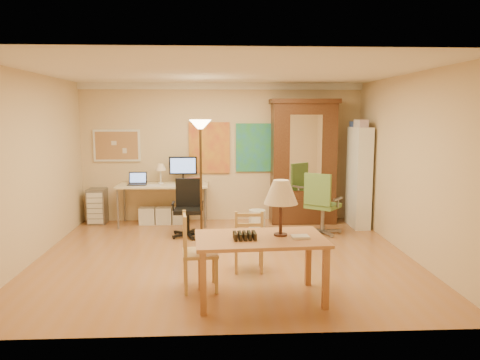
{
  "coord_description": "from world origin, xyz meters",
  "views": [
    {
      "loc": [
        -0.11,
        -6.74,
        2.1
      ],
      "look_at": [
        0.24,
        0.3,
        1.11
      ],
      "focal_mm": 35.0,
      "sensor_mm": 36.0,
      "label": 1
    }
  ],
  "objects_px": {
    "office_chair_black": "(188,221)",
    "office_chair_green": "(322,218)",
    "armoire": "(303,169)",
    "computer_desk": "(165,200)",
    "dining_table": "(268,225)",
    "bookshelf": "(359,178)"
  },
  "relations": [
    {
      "from": "office_chair_black",
      "to": "office_chair_green",
      "type": "relative_size",
      "value": 0.9
    },
    {
      "from": "office_chair_black",
      "to": "armoire",
      "type": "relative_size",
      "value": 0.41
    },
    {
      "from": "computer_desk",
      "to": "office_chair_green",
      "type": "height_order",
      "value": "computer_desk"
    },
    {
      "from": "office_chair_black",
      "to": "computer_desk",
      "type": "bearing_deg",
      "value": 117.44
    },
    {
      "from": "office_chair_black",
      "to": "armoire",
      "type": "height_order",
      "value": "armoire"
    },
    {
      "from": "dining_table",
      "to": "bookshelf",
      "type": "height_order",
      "value": "bookshelf"
    },
    {
      "from": "office_chair_green",
      "to": "bookshelf",
      "type": "xyz_separation_m",
      "value": [
        0.82,
        0.57,
        0.64
      ]
    },
    {
      "from": "dining_table",
      "to": "office_chair_green",
      "type": "height_order",
      "value": "dining_table"
    },
    {
      "from": "dining_table",
      "to": "office_chair_black",
      "type": "relative_size",
      "value": 1.52
    },
    {
      "from": "office_chair_black",
      "to": "bookshelf",
      "type": "bearing_deg",
      "value": 10.44
    },
    {
      "from": "dining_table",
      "to": "computer_desk",
      "type": "distance_m",
      "value": 4.1
    },
    {
      "from": "armoire",
      "to": "computer_desk",
      "type": "bearing_deg",
      "value": -178.29
    },
    {
      "from": "computer_desk",
      "to": "armoire",
      "type": "height_order",
      "value": "armoire"
    },
    {
      "from": "armoire",
      "to": "bookshelf",
      "type": "distance_m",
      "value": 1.08
    },
    {
      "from": "dining_table",
      "to": "armoire",
      "type": "xyz_separation_m",
      "value": [
        1.11,
        3.85,
        0.17
      ]
    },
    {
      "from": "armoire",
      "to": "office_chair_black",
      "type": "bearing_deg",
      "value": -154.91
    },
    {
      "from": "computer_desk",
      "to": "bookshelf",
      "type": "xyz_separation_m",
      "value": [
        3.65,
        -0.36,
        0.46
      ]
    },
    {
      "from": "dining_table",
      "to": "office_chair_black",
      "type": "height_order",
      "value": "dining_table"
    },
    {
      "from": "computer_desk",
      "to": "armoire",
      "type": "bearing_deg",
      "value": 1.71
    },
    {
      "from": "computer_desk",
      "to": "bookshelf",
      "type": "bearing_deg",
      "value": -5.63
    },
    {
      "from": "dining_table",
      "to": "office_chair_green",
      "type": "xyz_separation_m",
      "value": [
        1.27,
        2.84,
        -0.57
      ]
    },
    {
      "from": "office_chair_green",
      "to": "office_chair_black",
      "type": "bearing_deg",
      "value": -179.63
    }
  ]
}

